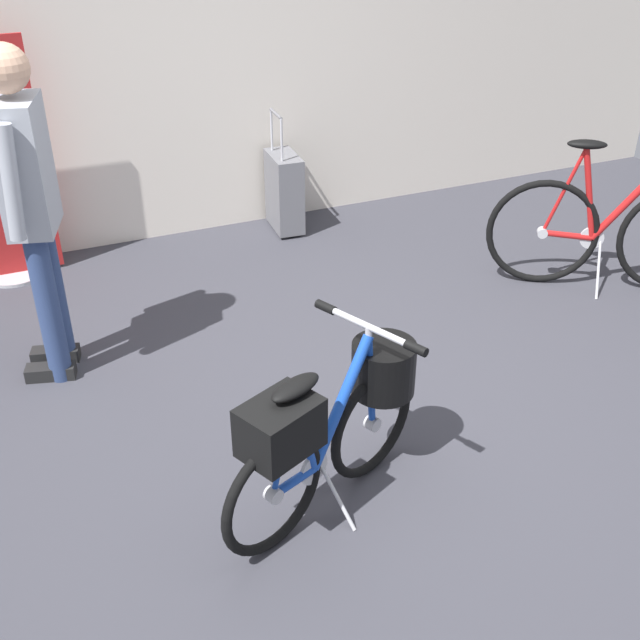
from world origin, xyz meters
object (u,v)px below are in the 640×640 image
(visitor_near_wall, at_px, (30,201))
(rolling_suitcase, at_px, (284,191))
(display_bike_left, at_px, (609,230))
(folding_bike_foreground, at_px, (334,419))

(visitor_near_wall, height_order, rolling_suitcase, visitor_near_wall)
(visitor_near_wall, distance_m, rolling_suitcase, 2.13)
(rolling_suitcase, bearing_deg, visitor_near_wall, -144.98)
(display_bike_left, bearing_deg, folding_bike_foreground, -155.14)
(folding_bike_foreground, xyz_separation_m, visitor_near_wall, (-0.88, 1.41, 0.51))
(folding_bike_foreground, bearing_deg, display_bike_left, 24.86)
(display_bike_left, distance_m, rolling_suitcase, 2.12)
(display_bike_left, xyz_separation_m, visitor_near_wall, (-3.12, 0.37, 0.54))
(folding_bike_foreground, distance_m, rolling_suitcase, 2.70)
(folding_bike_foreground, bearing_deg, visitor_near_wall, 122.10)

